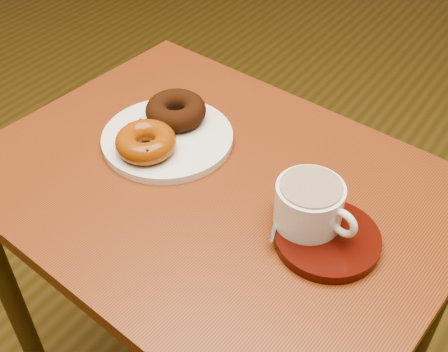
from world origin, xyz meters
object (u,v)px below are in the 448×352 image
Objects in this scene: cafe_table at (215,229)px; coffee_cup at (310,204)px; donut_plate at (168,138)px; saucer at (327,239)px.

cafe_table is 6.23× the size of coffee_cup.
saucer reaches higher than donut_plate.
donut_plate is 0.30m from coffee_cup.
coffee_cup reaches higher than saucer.
cafe_table is at bearing -173.66° from coffee_cup.
cafe_table is 0.18m from donut_plate.
donut_plate is at bearing -179.71° from coffee_cup.
coffee_cup is at bearing -8.23° from donut_plate.
cafe_table is 0.24m from coffee_cup.
donut_plate is at bearing 171.36° from saucer.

